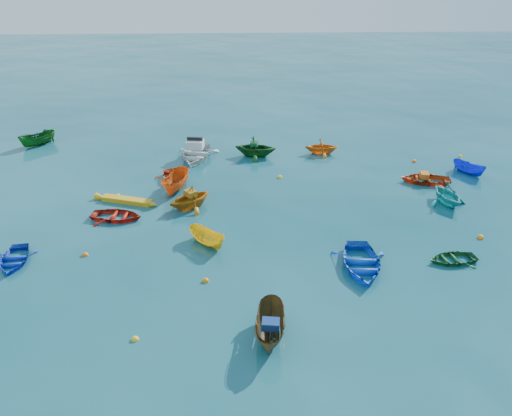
{
  "coord_description": "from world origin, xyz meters",
  "views": [
    {
      "loc": [
        -1.1,
        -20.49,
        13.37
      ],
      "look_at": [
        0.0,
        5.0,
        0.4
      ],
      "focal_mm": 35.0,
      "sensor_mm": 36.0,
      "label": 1
    }
  ],
  "objects_px": {
    "dinghy_blue_sw": "(15,262)",
    "dinghy_blue_se": "(361,268)",
    "kayak_yellow": "(127,202)",
    "motorboat_white": "(196,158)"
  },
  "relations": [
    {
      "from": "dinghy_blue_sw",
      "to": "motorboat_white",
      "type": "xyz_separation_m",
      "value": [
        7.93,
        13.72,
        0.0
      ]
    },
    {
      "from": "dinghy_blue_sw",
      "to": "dinghy_blue_se",
      "type": "height_order",
      "value": "dinghy_blue_se"
    },
    {
      "from": "kayak_yellow",
      "to": "motorboat_white",
      "type": "xyz_separation_m",
      "value": [
        3.69,
        7.3,
        0.0
      ]
    },
    {
      "from": "dinghy_blue_se",
      "to": "motorboat_white",
      "type": "distance_m",
      "value": 17.32
    },
    {
      "from": "kayak_yellow",
      "to": "motorboat_white",
      "type": "height_order",
      "value": "motorboat_white"
    },
    {
      "from": "dinghy_blue_sw",
      "to": "dinghy_blue_se",
      "type": "relative_size",
      "value": 0.73
    },
    {
      "from": "dinghy_blue_se",
      "to": "kayak_yellow",
      "type": "relative_size",
      "value": 0.97
    },
    {
      "from": "dinghy_blue_se",
      "to": "kayak_yellow",
      "type": "bearing_deg",
      "value": 153.72
    },
    {
      "from": "kayak_yellow",
      "to": "motorboat_white",
      "type": "relative_size",
      "value": 0.89
    },
    {
      "from": "dinghy_blue_se",
      "to": "kayak_yellow",
      "type": "height_order",
      "value": "dinghy_blue_se"
    }
  ]
}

